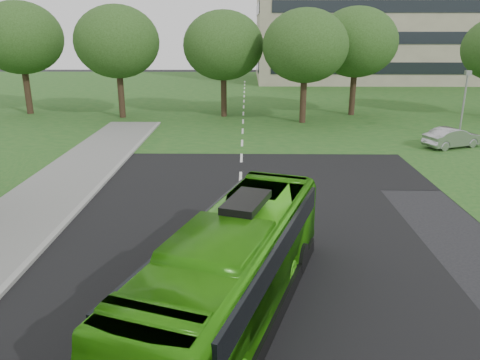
{
  "coord_description": "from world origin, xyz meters",
  "views": [
    {
      "loc": [
        0.32,
        -14.05,
        7.65
      ],
      "look_at": [
        0.05,
        4.64,
        1.6
      ],
      "focal_mm": 35.0,
      "sensor_mm": 36.0,
      "label": 1
    }
  ],
  "objects": [
    {
      "name": "tree_park_d",
      "position": [
        10.09,
        29.58,
        6.51
      ],
      "size": [
        7.27,
        7.27,
        9.61
      ],
      "color": "black",
      "rests_on": "ground"
    },
    {
      "name": "ground",
      "position": [
        0.0,
        0.0,
        0.0
      ],
      "size": [
        160.0,
        160.0,
        0.0
      ],
      "primitive_type": "plane",
      "color": "black",
      "rests_on": "ground"
    },
    {
      "name": "bus",
      "position": [
        -0.02,
        -2.78,
        1.47
      ],
      "size": [
        5.71,
        10.77,
        2.93
      ],
      "primitive_type": "imported",
      "rotation": [
        0.0,
        0.0,
        -0.33
      ],
      "color": "#369B10",
      "rests_on": "ground"
    },
    {
      "name": "sedan",
      "position": [
        14.23,
        17.0,
        0.68
      ],
      "size": [
        4.34,
        2.9,
        1.35
      ],
      "primitive_type": "imported",
      "rotation": [
        0.0,
        0.0,
        1.97
      ],
      "color": "#A8A7AC",
      "rests_on": "ground"
    },
    {
      "name": "camera_pole",
      "position": [
        16.0,
        20.0,
        3.13
      ],
      "size": [
        0.46,
        0.41,
        4.86
      ],
      "rotation": [
        0.0,
        0.0,
        0.19
      ],
      "color": "gray",
      "rests_on": "ground"
    },
    {
      "name": "tree_park_b",
      "position": [
        -1.77,
        28.56,
        6.26
      ],
      "size": [
        7.08,
        7.08,
        9.28
      ],
      "color": "black",
      "rests_on": "ground"
    },
    {
      "name": "tree_park_c",
      "position": [
        5.08,
        25.69,
        6.32
      ],
      "size": [
        7.02,
        7.02,
        9.32
      ],
      "color": "black",
      "rests_on": "ground"
    },
    {
      "name": "tree_park_f",
      "position": [
        -20.2,
        29.76,
        6.87
      ],
      "size": [
        7.57,
        7.57,
        10.11
      ],
      "color": "black",
      "rests_on": "ground"
    },
    {
      "name": "tree_park_a",
      "position": [
        -10.94,
        27.91,
        6.58
      ],
      "size": [
        7.3,
        7.3,
        9.7
      ],
      "color": "black",
      "rests_on": "ground"
    },
    {
      "name": "street_surfaces",
      "position": [
        -0.38,
        22.75,
        0.03
      ],
      "size": [
        120.0,
        120.0,
        0.15
      ],
      "color": "black",
      "rests_on": "ground"
    }
  ]
}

